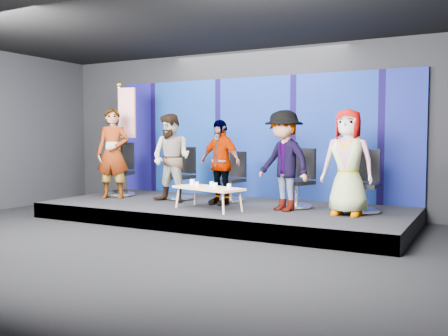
# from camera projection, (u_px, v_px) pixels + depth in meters

# --- Properties ---
(ground) EXTENTS (10.00, 10.00, 0.00)m
(ground) POSITION_uv_depth(u_px,v_px,m) (144.00, 245.00, 7.46)
(ground) COLOR black
(ground) RESTS_ON ground
(room_walls) EXTENTS (10.02, 8.02, 3.51)m
(room_walls) POSITION_uv_depth(u_px,v_px,m) (142.00, 82.00, 7.31)
(room_walls) COLOR black
(room_walls) RESTS_ON ground
(riser) EXTENTS (7.00, 3.00, 0.30)m
(riser) POSITION_uv_depth(u_px,v_px,m) (223.00, 213.00, 9.65)
(riser) COLOR black
(riser) RESTS_ON ground
(backdrop) EXTENTS (7.00, 0.08, 2.60)m
(backdrop) POSITION_uv_depth(u_px,v_px,m) (255.00, 137.00, 10.84)
(backdrop) COLOR #120756
(backdrop) RESTS_ON riser
(chair_a) EXTENTS (0.86, 0.86, 1.18)m
(chair_a) POSITION_uv_depth(u_px,v_px,m) (121.00, 178.00, 11.13)
(chair_a) COLOR silver
(chair_a) RESTS_ON riser
(panelist_a) EXTENTS (0.82, 0.68, 1.92)m
(panelist_a) POSITION_uv_depth(u_px,v_px,m) (113.00, 154.00, 10.58)
(panelist_a) COLOR black
(panelist_a) RESTS_ON riser
(chair_b) EXTENTS (0.63, 0.63, 1.10)m
(chair_b) POSITION_uv_depth(u_px,v_px,m) (182.00, 182.00, 10.51)
(chair_b) COLOR silver
(chair_b) RESTS_ON riser
(panelist_b) EXTENTS (0.88, 0.69, 1.78)m
(panelist_b) POSITION_uv_depth(u_px,v_px,m) (171.00, 158.00, 10.00)
(panelist_b) COLOR black
(panelist_b) RESTS_ON riser
(chair_c) EXTENTS (0.69, 0.69, 1.02)m
(chair_c) POSITION_uv_depth(u_px,v_px,m) (232.00, 185.00, 10.10)
(chair_c) COLOR silver
(chair_c) RESTS_ON riser
(panelist_c) EXTENTS (1.03, 0.61, 1.65)m
(panelist_c) POSITION_uv_depth(u_px,v_px,m) (220.00, 162.00, 9.63)
(panelist_c) COLOR black
(panelist_c) RESTS_ON riser
(chair_d) EXTENTS (0.82, 0.82, 1.10)m
(chair_d) POSITION_uv_depth(u_px,v_px,m) (299.00, 188.00, 9.25)
(chair_d) COLOR silver
(chair_d) RESTS_ON riser
(panelist_d) EXTENTS (1.32, 1.08, 1.79)m
(panelist_d) POSITION_uv_depth(u_px,v_px,m) (284.00, 161.00, 8.83)
(panelist_d) COLOR black
(panelist_d) RESTS_ON riser
(chair_e) EXTENTS (0.63, 0.63, 1.10)m
(chair_e) POSITION_uv_depth(u_px,v_px,m) (364.00, 192.00, 8.69)
(chair_e) COLOR silver
(chair_e) RESTS_ON riser
(panelist_e) EXTENTS (0.88, 0.58, 1.78)m
(panelist_e) POSITION_uv_depth(u_px,v_px,m) (348.00, 162.00, 8.32)
(panelist_e) COLOR black
(panelist_e) RESTS_ON riser
(coffee_table) EXTENTS (1.45, 0.91, 0.41)m
(coffee_table) POSITION_uv_depth(u_px,v_px,m) (208.00, 189.00, 8.99)
(coffee_table) COLOR tan
(coffee_table) RESTS_ON riser
(mug_a) EXTENTS (0.09, 0.09, 0.10)m
(mug_a) POSITION_uv_depth(u_px,v_px,m) (192.00, 182.00, 9.36)
(mug_a) COLOR white
(mug_a) RESTS_ON coffee_table
(mug_b) EXTENTS (0.08, 0.08, 0.09)m
(mug_b) POSITION_uv_depth(u_px,v_px,m) (197.00, 184.00, 9.03)
(mug_b) COLOR white
(mug_b) RESTS_ON coffee_table
(mug_c) EXTENTS (0.07, 0.07, 0.09)m
(mug_c) POSITION_uv_depth(u_px,v_px,m) (212.00, 184.00, 9.10)
(mug_c) COLOR white
(mug_c) RESTS_ON coffee_table
(mug_d) EXTENTS (0.08, 0.08, 0.09)m
(mug_d) POSITION_uv_depth(u_px,v_px,m) (215.00, 185.00, 8.81)
(mug_d) COLOR white
(mug_d) RESTS_ON coffee_table
(mug_e) EXTENTS (0.07, 0.07, 0.09)m
(mug_e) POSITION_uv_depth(u_px,v_px,m) (229.00, 186.00, 8.70)
(mug_e) COLOR white
(mug_e) RESTS_ON coffee_table
(flag_stand) EXTENTS (0.58, 0.34, 2.53)m
(flag_stand) POSITION_uv_depth(u_px,v_px,m) (124.00, 136.00, 11.13)
(flag_stand) COLOR black
(flag_stand) RESTS_ON riser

